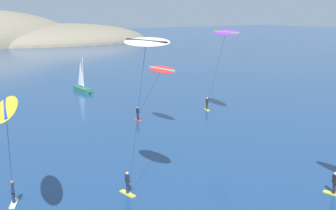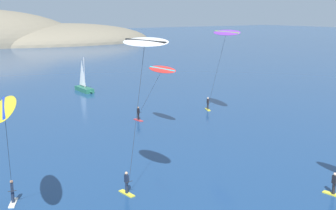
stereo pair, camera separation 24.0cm
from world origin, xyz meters
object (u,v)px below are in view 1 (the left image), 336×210
at_px(kitesurfer_yellow, 6,116).
at_px(kitesurfer_purple, 224,37).
at_px(sailboat_near, 84,88).
at_px(kitesurfer_white, 144,56).
at_px(kitesurfer_red, 159,74).

relative_size(kitesurfer_yellow, kitesurfer_purple, 0.79).
bearing_deg(kitesurfer_purple, sailboat_near, 106.05).
relative_size(sailboat_near, kitesurfer_white, 0.52).
bearing_deg(sailboat_near, kitesurfer_yellow, -117.96).
height_order(sailboat_near, kitesurfer_purple, kitesurfer_purple).
distance_m(sailboat_near, kitesurfer_red, 26.38).
height_order(kitesurfer_yellow, kitesurfer_purple, kitesurfer_purple).
height_order(kitesurfer_purple, kitesurfer_red, kitesurfer_purple).
height_order(sailboat_near, kitesurfer_red, kitesurfer_red).
height_order(kitesurfer_white, kitesurfer_red, kitesurfer_white).
bearing_deg(kitesurfer_yellow, sailboat_near, 62.04).
xyz_separation_m(kitesurfer_yellow, kitesurfer_white, (8.45, -0.74, 2.89)).
xyz_separation_m(sailboat_near, kitesurfer_white, (-13.18, -41.48, 9.56)).
xyz_separation_m(kitesurfer_white, kitesurfer_red, (11.30, 15.75, -4.04)).
relative_size(sailboat_near, kitesurfer_yellow, 0.69).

